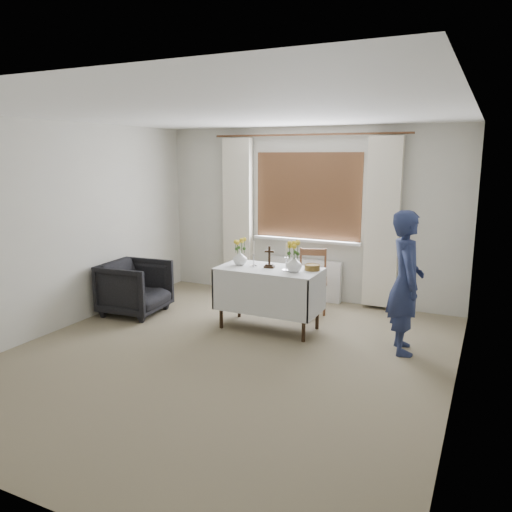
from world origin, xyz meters
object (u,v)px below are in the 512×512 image
(wooden_cross, at_px, (269,257))
(wooden_chair, at_px, (312,281))
(armchair, at_px, (135,288))
(person, at_px, (406,282))
(altar_table, at_px, (269,299))
(flower_vase_right, at_px, (294,264))
(flower_vase_left, at_px, (240,258))

(wooden_cross, bearing_deg, wooden_chair, 62.37)
(armchair, relative_size, person, 0.51)
(altar_table, xyz_separation_m, person, (1.60, -0.03, 0.39))
(altar_table, distance_m, person, 1.65)
(altar_table, xyz_separation_m, flower_vase_right, (0.34, -0.05, 0.48))
(flower_vase_left, height_order, flower_vase_right, flower_vase_right)
(armchair, relative_size, flower_vase_right, 4.07)
(armchair, distance_m, wooden_cross, 1.94)
(flower_vase_left, bearing_deg, wooden_cross, 2.23)
(wooden_chair, relative_size, flower_vase_left, 4.70)
(wooden_cross, height_order, flower_vase_left, wooden_cross)
(altar_table, height_order, wooden_cross, wooden_cross)
(wooden_cross, relative_size, flower_vase_left, 1.47)
(wooden_cross, bearing_deg, armchair, 177.57)
(wooden_chair, relative_size, wooden_cross, 3.20)
(altar_table, xyz_separation_m, wooden_cross, (-0.01, 0.03, 0.51))
(wooden_chair, distance_m, flower_vase_right, 1.02)
(armchair, relative_size, flower_vase_left, 4.34)
(wooden_chair, height_order, armchair, wooden_chair)
(altar_table, distance_m, flower_vase_right, 0.59)
(altar_table, bearing_deg, armchair, -172.87)
(armchair, height_order, wooden_cross, wooden_cross)
(wooden_chair, bearing_deg, flower_vase_left, -145.16)
(person, distance_m, flower_vase_left, 2.01)
(flower_vase_left, xyz_separation_m, flower_vase_right, (0.74, -0.06, 0.01))
(wooden_chair, xyz_separation_m, flower_vase_left, (-0.65, -0.86, 0.43))
(person, distance_m, wooden_cross, 1.62)
(wooden_chair, distance_m, flower_vase_left, 1.16)
(wooden_chair, bearing_deg, armchair, -170.28)
(armchair, xyz_separation_m, wooden_cross, (1.85, 0.26, 0.54))
(armchair, height_order, flower_vase_left, flower_vase_left)
(altar_table, relative_size, flower_vase_left, 6.85)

